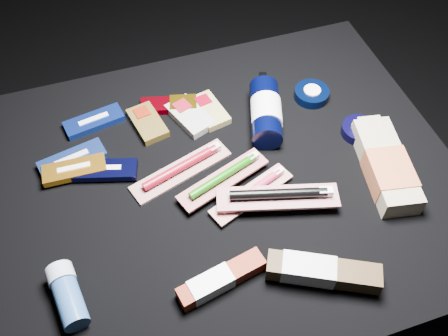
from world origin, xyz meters
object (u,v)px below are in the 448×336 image
object	(u,v)px
lotion_bottle	(266,112)
toothpaste_carton_red	(218,281)
bodywash_bottle	(386,167)
deodorant_stick	(67,295)

from	to	relation	value
lotion_bottle	toothpaste_carton_red	world-z (taller)	lotion_bottle
lotion_bottle	bodywash_bottle	bearing A→B (deg)	-31.09
deodorant_stick	toothpaste_carton_red	size ratio (longest dim) A/B	0.72
bodywash_bottle	toothpaste_carton_red	world-z (taller)	bodywash_bottle
lotion_bottle	deodorant_stick	bearing A→B (deg)	-130.59
bodywash_bottle	toothpaste_carton_red	bearing A→B (deg)	-151.87
bodywash_bottle	lotion_bottle	bearing A→B (deg)	141.27
lotion_bottle	bodywash_bottle	distance (m)	0.28
lotion_bottle	deodorant_stick	distance (m)	0.55
lotion_bottle	toothpaste_carton_red	size ratio (longest dim) A/B	1.27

